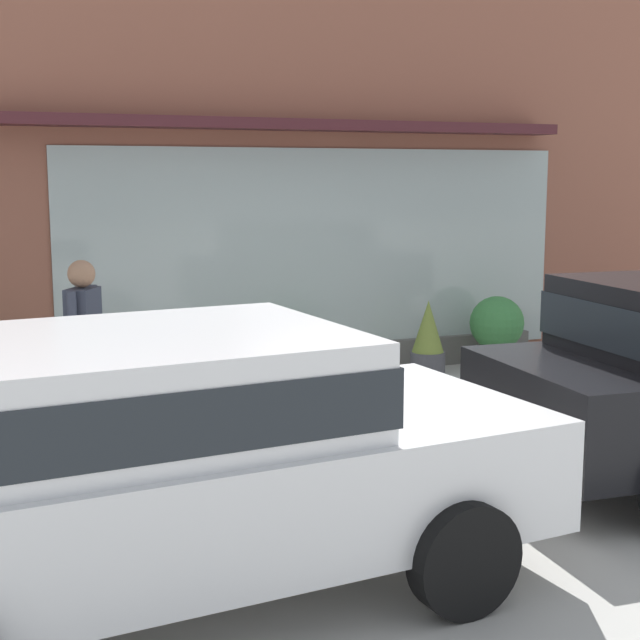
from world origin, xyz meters
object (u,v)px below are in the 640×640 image
(fire_hydrant, at_px, (185,401))
(potted_plant_window_right, at_px, (298,349))
(potted_plant_corner_tall, at_px, (497,329))
(potted_plant_window_left, at_px, (235,353))
(potted_plant_near_hydrant, at_px, (3,369))
(potted_plant_window_center, at_px, (428,341))
(pedestrian_with_handbag, at_px, (86,344))
(parked_car_white, at_px, (153,451))

(fire_hydrant, relative_size, potted_plant_window_right, 1.17)
(potted_plant_corner_tall, bearing_deg, potted_plant_window_right, 175.67)
(potted_plant_corner_tall, xyz_separation_m, potted_plant_window_left, (-3.37, 0.05, -0.06))
(potted_plant_near_hydrant, distance_m, potted_plant_window_right, 3.23)
(potted_plant_corner_tall, distance_m, potted_plant_near_hydrant, 5.79)
(potted_plant_window_center, bearing_deg, potted_plant_near_hydrant, 177.41)
(fire_hydrant, xyz_separation_m, potted_plant_near_hydrant, (-1.38, 2.03, -0.00))
(potted_plant_window_center, height_order, potted_plant_window_right, potted_plant_window_center)
(pedestrian_with_handbag, distance_m, potted_plant_near_hydrant, 2.09)
(pedestrian_with_handbag, xyz_separation_m, potted_plant_corner_tall, (5.22, 1.79, -0.50))
(potted_plant_window_right, xyz_separation_m, potted_plant_window_left, (-0.80, -0.14, 0.03))
(parked_car_white, distance_m, potted_plant_near_hydrant, 4.80)
(fire_hydrant, xyz_separation_m, potted_plant_window_center, (3.40, 1.82, -0.01))
(fire_hydrant, bearing_deg, pedestrian_with_handbag, 173.02)
(parked_car_white, relative_size, potted_plant_window_left, 4.92)
(potted_plant_corner_tall, xyz_separation_m, potted_plant_window_right, (-2.56, 0.19, -0.09))
(fire_hydrant, relative_size, potted_plant_window_left, 0.98)
(parked_car_white, height_order, potted_plant_corner_tall, parked_car_white)
(pedestrian_with_handbag, distance_m, potted_plant_window_right, 3.37)
(potted_plant_near_hydrant, height_order, potted_plant_window_left, potted_plant_window_left)
(potted_plant_near_hydrant, bearing_deg, fire_hydrant, -55.81)
(fire_hydrant, distance_m, parked_car_white, 2.88)
(fire_hydrant, xyz_separation_m, parked_car_white, (-0.85, -2.72, 0.43))
(pedestrian_with_handbag, relative_size, potted_plant_window_left, 1.85)
(potted_plant_window_center, bearing_deg, parked_car_white, -133.20)
(pedestrian_with_handbag, xyz_separation_m, parked_car_white, (-0.04, -2.82, -0.12))
(potted_plant_corner_tall, bearing_deg, fire_hydrant, -156.79)
(pedestrian_with_handbag, bearing_deg, potted_plant_near_hydrant, 47.97)
(potted_plant_window_center, bearing_deg, fire_hydrant, -151.93)
(parked_car_white, bearing_deg, potted_plant_near_hydrant, 92.04)
(fire_hydrant, distance_m, potted_plant_window_center, 3.86)
(fire_hydrant, bearing_deg, potted_plant_corner_tall, 23.21)
(pedestrian_with_handbag, bearing_deg, potted_plant_corner_tall, -39.51)
(pedestrian_with_handbag, xyz_separation_m, potted_plant_window_center, (4.21, 1.72, -0.56))
(potted_plant_corner_tall, relative_size, potted_plant_window_center, 0.99)
(fire_hydrant, height_order, parked_car_white, parked_car_white)
(fire_hydrant, distance_m, potted_plant_corner_tall, 4.80)
(potted_plant_corner_tall, height_order, potted_plant_near_hydrant, potted_plant_corner_tall)
(potted_plant_near_hydrant, relative_size, potted_plant_window_left, 0.89)
(potted_plant_near_hydrant, bearing_deg, potted_plant_window_left, -2.13)
(potted_plant_near_hydrant, bearing_deg, parked_car_white, -83.65)
(parked_car_white, distance_m, potted_plant_window_right, 5.53)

